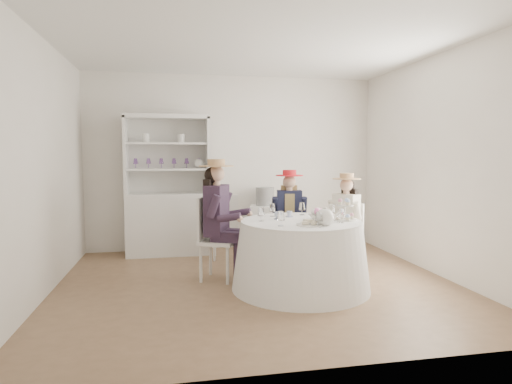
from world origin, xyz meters
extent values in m
plane|color=brown|center=(0.00, 0.00, 0.00)|extent=(4.50, 4.50, 0.00)
plane|color=white|center=(0.00, 0.00, 2.70)|extent=(4.50, 4.50, 0.00)
plane|color=silver|center=(0.00, 2.00, 1.35)|extent=(4.50, 0.00, 4.50)
plane|color=silver|center=(0.00, -2.00, 1.35)|extent=(4.50, 0.00, 4.50)
plane|color=silver|center=(-2.25, 0.00, 1.35)|extent=(0.00, 4.50, 4.50)
plane|color=silver|center=(2.25, 0.00, 1.35)|extent=(0.00, 4.50, 4.50)
cone|color=white|center=(0.44, -0.24, 0.37)|extent=(1.52, 1.52, 0.74)
cylinder|color=white|center=(0.44, -0.24, 0.75)|extent=(1.32, 1.32, 0.02)
cube|color=silver|center=(-1.01, 1.71, 0.45)|extent=(1.23, 0.51, 0.91)
cube|color=silver|center=(-1.01, 1.91, 1.47)|extent=(1.21, 0.09, 1.11)
cube|color=silver|center=(-1.01, 1.71, 2.02)|extent=(1.23, 0.51, 0.06)
cube|color=silver|center=(-1.60, 1.71, 1.47)|extent=(0.06, 0.46, 1.11)
cube|color=silver|center=(-0.42, 1.71, 1.47)|extent=(0.06, 0.46, 1.11)
cube|color=silver|center=(-1.01, 1.71, 1.26)|extent=(1.15, 0.45, 0.03)
cube|color=silver|center=(-1.01, 1.71, 1.64)|extent=(1.15, 0.45, 0.03)
sphere|color=white|center=(-0.56, 1.71, 1.34)|extent=(0.14, 0.14, 0.14)
cube|color=silver|center=(0.46, 1.75, 0.35)|extent=(0.53, 0.53, 0.69)
cylinder|color=black|center=(0.46, 1.75, 0.83)|extent=(0.31, 0.31, 0.28)
cube|color=silver|center=(-0.42, 0.26, 0.46)|extent=(0.54, 0.54, 0.04)
cylinder|color=silver|center=(-0.34, 0.05, 0.22)|extent=(0.04, 0.04, 0.45)
cylinder|color=silver|center=(-0.20, 0.34, 0.22)|extent=(0.04, 0.04, 0.45)
cylinder|color=silver|center=(-0.63, 0.18, 0.22)|extent=(0.04, 0.04, 0.45)
cylinder|color=silver|center=(-0.50, 0.48, 0.22)|extent=(0.04, 0.04, 0.45)
cube|color=silver|center=(-0.58, 0.34, 0.73)|extent=(0.19, 0.36, 0.51)
cube|color=black|center=(-0.44, 0.27, 0.83)|extent=(0.34, 0.42, 0.59)
cube|color=black|center=(-0.35, 0.13, 0.54)|extent=(0.37, 0.26, 0.12)
cylinder|color=black|center=(-0.22, 0.07, 0.23)|extent=(0.10, 0.10, 0.47)
cylinder|color=black|center=(-0.49, 0.06, 0.90)|extent=(0.20, 0.16, 0.28)
cube|color=black|center=(-0.27, 0.29, 0.54)|extent=(0.37, 0.26, 0.12)
cylinder|color=black|center=(-0.14, 0.23, 0.23)|extent=(0.10, 0.10, 0.47)
cylinder|color=black|center=(-0.31, 0.44, 0.90)|extent=(0.20, 0.16, 0.28)
cylinder|color=#D8A889|center=(-0.44, 0.27, 1.14)|extent=(0.09, 0.09, 0.08)
sphere|color=#D8A889|center=(-0.44, 0.27, 1.25)|extent=(0.19, 0.19, 0.19)
sphere|color=black|center=(-0.48, 0.29, 1.24)|extent=(0.19, 0.19, 0.19)
cube|color=black|center=(-0.51, 0.30, 1.00)|extent=(0.18, 0.25, 0.38)
cylinder|color=tan|center=(-0.44, 0.27, 1.35)|extent=(0.40, 0.40, 0.01)
cylinder|color=tan|center=(-0.44, 0.27, 1.39)|extent=(0.20, 0.20, 0.08)
cube|color=silver|center=(0.57, 0.74, 0.41)|extent=(0.43, 0.43, 0.04)
cylinder|color=silver|center=(0.40, 0.63, 0.20)|extent=(0.03, 0.03, 0.40)
cylinder|color=silver|center=(0.69, 0.57, 0.20)|extent=(0.03, 0.03, 0.40)
cylinder|color=silver|center=(0.46, 0.91, 0.20)|extent=(0.03, 0.03, 0.40)
cylinder|color=silver|center=(0.74, 0.86, 0.20)|extent=(0.03, 0.03, 0.40)
cube|color=silver|center=(0.61, 0.90, 0.65)|extent=(0.34, 0.09, 0.45)
cube|color=#1B1E36|center=(0.58, 0.76, 0.74)|extent=(0.35, 0.24, 0.52)
cube|color=tan|center=(0.58, 0.76, 0.74)|extent=(0.16, 0.22, 0.45)
cube|color=#1B1E36|center=(0.47, 0.65, 0.48)|extent=(0.18, 0.32, 0.11)
cylinder|color=#1B1E36|center=(0.45, 0.53, 0.21)|extent=(0.09, 0.09, 0.42)
cylinder|color=#1B1E36|center=(0.39, 0.76, 0.81)|extent=(0.11, 0.17, 0.25)
cube|color=#1B1E36|center=(0.63, 0.62, 0.48)|extent=(0.18, 0.32, 0.11)
cylinder|color=#1B1E36|center=(0.61, 0.50, 0.21)|extent=(0.09, 0.09, 0.42)
cylinder|color=#1B1E36|center=(0.75, 0.69, 0.81)|extent=(0.11, 0.17, 0.25)
cylinder|color=#D8A889|center=(0.58, 0.76, 1.02)|extent=(0.08, 0.08, 0.07)
sphere|color=#D8A889|center=(0.58, 0.76, 1.12)|extent=(0.17, 0.17, 0.17)
sphere|color=tan|center=(0.58, 0.80, 1.11)|extent=(0.17, 0.17, 0.17)
cube|color=tan|center=(0.59, 0.83, 0.90)|extent=(0.23, 0.11, 0.34)
cylinder|color=red|center=(0.58, 0.76, 1.20)|extent=(0.36, 0.36, 0.01)
cylinder|color=red|center=(0.58, 0.76, 1.24)|extent=(0.18, 0.18, 0.07)
cube|color=silver|center=(1.21, 0.38, 0.40)|extent=(0.49, 0.49, 0.04)
cylinder|color=silver|center=(1.01, 0.42, 0.19)|extent=(0.03, 0.03, 0.39)
cylinder|color=silver|center=(1.17, 0.19, 0.19)|extent=(0.03, 0.03, 0.39)
cylinder|color=silver|center=(1.25, 0.58, 0.19)|extent=(0.03, 0.03, 0.39)
cylinder|color=silver|center=(1.40, 0.34, 0.19)|extent=(0.03, 0.03, 0.39)
cube|color=silver|center=(1.34, 0.47, 0.64)|extent=(0.20, 0.30, 0.44)
cube|color=silver|center=(1.22, 0.39, 0.72)|extent=(0.32, 0.36, 0.51)
cube|color=silver|center=(1.08, 0.39, 0.47)|extent=(0.31, 0.26, 0.11)
cylinder|color=silver|center=(0.97, 0.32, 0.20)|extent=(0.09, 0.09, 0.41)
cylinder|color=silver|center=(1.10, 0.53, 0.79)|extent=(0.17, 0.15, 0.24)
cube|color=silver|center=(1.16, 0.26, 0.47)|extent=(0.31, 0.26, 0.11)
cylinder|color=silver|center=(1.06, 0.19, 0.20)|extent=(0.09, 0.09, 0.41)
cylinder|color=silver|center=(1.29, 0.22, 0.79)|extent=(0.17, 0.15, 0.24)
cylinder|color=#D8A889|center=(1.22, 0.39, 1.00)|extent=(0.08, 0.08, 0.07)
sphere|color=#D8A889|center=(1.22, 0.39, 1.09)|extent=(0.17, 0.17, 0.17)
sphere|color=black|center=(1.26, 0.41, 1.08)|extent=(0.17, 0.17, 0.17)
cube|color=black|center=(1.28, 0.43, 0.87)|extent=(0.17, 0.22, 0.34)
cylinder|color=tan|center=(1.22, 0.39, 1.17)|extent=(0.35, 0.35, 0.01)
cylinder|color=tan|center=(1.22, 0.39, 1.21)|extent=(0.18, 0.18, 0.07)
cube|color=silver|center=(-0.22, 1.29, 0.43)|extent=(0.42, 0.42, 0.04)
cylinder|color=silver|center=(-0.05, 1.42, 0.21)|extent=(0.03, 0.03, 0.42)
cylinder|color=silver|center=(-0.35, 1.46, 0.21)|extent=(0.03, 0.03, 0.42)
cylinder|color=silver|center=(-0.09, 1.12, 0.21)|extent=(0.03, 0.03, 0.42)
cylinder|color=silver|center=(-0.39, 1.15, 0.21)|extent=(0.03, 0.03, 0.42)
cube|color=silver|center=(-0.24, 1.12, 0.69)|extent=(0.36, 0.07, 0.48)
imported|color=white|center=(0.22, -0.11, 0.80)|extent=(0.10, 0.10, 0.08)
imported|color=white|center=(0.38, 0.04, 0.79)|extent=(0.06, 0.06, 0.06)
imported|color=white|center=(0.69, -0.10, 0.80)|extent=(0.12, 0.12, 0.07)
imported|color=white|center=(0.63, -0.28, 0.79)|extent=(0.26, 0.26, 0.06)
sphere|color=pink|center=(0.72, -0.23, 0.84)|extent=(0.07, 0.07, 0.07)
sphere|color=white|center=(0.71, -0.19, 0.84)|extent=(0.07, 0.07, 0.07)
sphere|color=pink|center=(0.68, -0.17, 0.84)|extent=(0.07, 0.07, 0.07)
sphere|color=white|center=(0.65, -0.17, 0.84)|extent=(0.07, 0.07, 0.07)
sphere|color=pink|center=(0.62, -0.19, 0.84)|extent=(0.07, 0.07, 0.07)
sphere|color=white|center=(0.61, -0.23, 0.84)|extent=(0.07, 0.07, 0.07)
sphere|color=pink|center=(0.62, -0.26, 0.84)|extent=(0.07, 0.07, 0.07)
sphere|color=white|center=(0.65, -0.28, 0.84)|extent=(0.07, 0.07, 0.07)
sphere|color=pink|center=(0.68, -0.28, 0.84)|extent=(0.07, 0.07, 0.07)
sphere|color=white|center=(0.71, -0.26, 0.84)|extent=(0.07, 0.07, 0.07)
sphere|color=white|center=(0.59, -0.59, 0.84)|extent=(0.18, 0.18, 0.18)
cylinder|color=white|center=(0.70, -0.59, 0.85)|extent=(0.11, 0.03, 0.09)
cylinder|color=white|center=(0.59, -0.59, 0.93)|extent=(0.04, 0.04, 0.02)
cylinder|color=white|center=(0.43, -0.56, 0.76)|extent=(0.27, 0.27, 0.01)
cube|color=beige|center=(0.38, -0.58, 0.79)|extent=(0.06, 0.04, 0.03)
cube|color=beige|center=(0.43, -0.56, 0.80)|extent=(0.07, 0.06, 0.03)
cube|color=beige|center=(0.48, -0.54, 0.79)|extent=(0.07, 0.07, 0.03)
cube|color=beige|center=(0.41, -0.52, 0.80)|extent=(0.07, 0.07, 0.03)
cube|color=beige|center=(0.46, -0.60, 0.79)|extent=(0.07, 0.07, 0.03)
cylinder|color=white|center=(0.91, -0.31, 0.76)|extent=(0.25, 0.25, 0.01)
cylinder|color=white|center=(0.91, -0.31, 0.84)|extent=(0.02, 0.02, 0.17)
cylinder|color=white|center=(0.91, -0.31, 0.92)|extent=(0.19, 0.19, 0.01)
camera|label=1|loc=(-0.92, -4.70, 1.48)|focal=30.00mm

